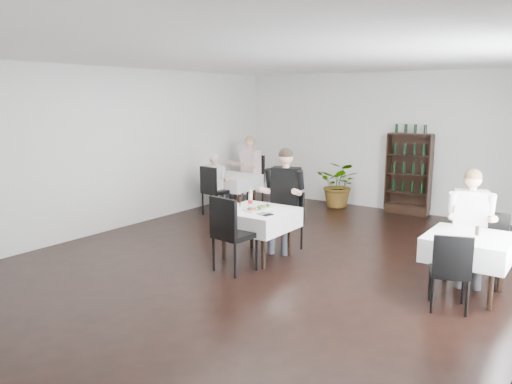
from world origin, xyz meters
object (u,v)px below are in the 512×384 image
wine_shelf (408,175)px  diner_main (284,191)px  main_table (257,219)px  potted_tree (339,184)px

wine_shelf → diner_main: size_ratio=1.06×
main_table → diner_main: bearing=82.9°
wine_shelf → potted_tree: 1.53m
potted_tree → diner_main: 3.53m
wine_shelf → potted_tree: (-1.48, -0.23, -0.32)m
wine_shelf → potted_tree: size_ratio=1.67×
main_table → wine_shelf: bearing=78.2°
potted_tree → wine_shelf: bearing=8.7°
wine_shelf → diner_main: wine_shelf is taller
main_table → potted_tree: size_ratio=0.99×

